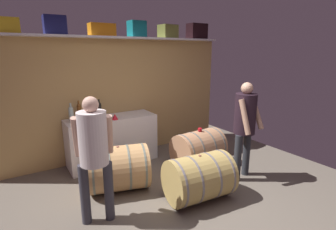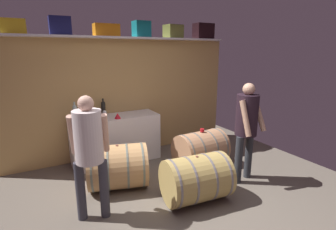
# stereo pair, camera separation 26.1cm
# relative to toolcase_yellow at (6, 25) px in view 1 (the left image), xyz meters

# --- Properties ---
(ground_plane) EXTENTS (5.66, 7.73, 0.02)m
(ground_plane) POSITION_rel_toolcase_yellow_xyz_m (1.68, -1.55, -2.34)
(ground_plane) COLOR #62594E
(back_wall_panel) EXTENTS (4.46, 0.10, 2.19)m
(back_wall_panel) POSITION_rel_toolcase_yellow_xyz_m (1.68, 0.15, -1.23)
(back_wall_panel) COLOR tan
(back_wall_panel) RESTS_ON ground
(high_shelf_board) EXTENTS (4.10, 0.40, 0.03)m
(high_shelf_board) POSITION_rel_toolcase_yellow_xyz_m (1.68, 0.00, -0.12)
(high_shelf_board) COLOR silver
(high_shelf_board) RESTS_ON back_wall_panel
(toolcase_yellow) EXTENTS (0.33, 0.27, 0.21)m
(toolcase_yellow) POSITION_rel_toolcase_yellow_xyz_m (0.00, 0.00, 0.00)
(toolcase_yellow) COLOR yellow
(toolcase_yellow) RESTS_ON high_shelf_board
(toolcase_navy) EXTENTS (0.32, 0.28, 0.28)m
(toolcase_navy) POSITION_rel_toolcase_yellow_xyz_m (0.64, 0.00, 0.03)
(toolcase_navy) COLOR navy
(toolcase_navy) RESTS_ON high_shelf_board
(toolcase_orange) EXTENTS (0.42, 0.23, 0.21)m
(toolcase_orange) POSITION_rel_toolcase_yellow_xyz_m (1.37, 0.00, -0.00)
(toolcase_orange) COLOR orange
(toolcase_orange) RESTS_ON high_shelf_board
(toolcase_teal) EXTENTS (0.30, 0.25, 0.28)m
(toolcase_teal) POSITION_rel_toolcase_yellow_xyz_m (2.02, 0.00, 0.04)
(toolcase_teal) COLOR #137B86
(toolcase_teal) RESTS_ON high_shelf_board
(toolcase_olive) EXTENTS (0.34, 0.30, 0.25)m
(toolcase_olive) POSITION_rel_toolcase_yellow_xyz_m (2.68, 0.00, 0.02)
(toolcase_olive) COLOR olive
(toolcase_olive) RESTS_ON high_shelf_board
(toolcase_black) EXTENTS (0.39, 0.25, 0.31)m
(toolcase_black) POSITION_rel_toolcase_yellow_xyz_m (3.40, 0.00, 0.05)
(toolcase_black) COLOR black
(toolcase_black) RESTS_ON high_shelf_board
(work_cabinet) EXTENTS (1.56, 0.55, 0.85)m
(work_cabinet) POSITION_rel_toolcase_yellow_xyz_m (1.38, -0.18, -1.90)
(work_cabinet) COLOR white
(work_cabinet) RESTS_ON ground
(wine_bottle_dark) EXTENTS (0.08, 0.08, 0.31)m
(wine_bottle_dark) POSITION_rel_toolcase_yellow_xyz_m (1.24, -0.01, -1.34)
(wine_bottle_dark) COLOR black
(wine_bottle_dark) RESTS_ON work_cabinet
(wine_bottle_clear) EXTENTS (0.08, 0.08, 0.32)m
(wine_bottle_clear) POSITION_rel_toolcase_yellow_xyz_m (0.72, -0.17, -1.34)
(wine_bottle_clear) COLOR #AFC3BB
(wine_bottle_clear) RESTS_ON work_cabinet
(wine_bottle_amber) EXTENTS (0.07, 0.07, 0.32)m
(wine_bottle_amber) POSITION_rel_toolcase_yellow_xyz_m (0.89, -0.00, -1.34)
(wine_bottle_amber) COLOR brown
(wine_bottle_amber) RESTS_ON work_cabinet
(wine_glass) EXTENTS (0.07, 0.07, 0.13)m
(wine_glass) POSITION_rel_toolcase_yellow_xyz_m (1.21, -0.19, -1.39)
(wine_glass) COLOR white
(wine_glass) RESTS_ON work_cabinet
(red_funnel) EXTENTS (0.11, 0.11, 0.10)m
(red_funnel) POSITION_rel_toolcase_yellow_xyz_m (1.38, -0.37, -1.43)
(red_funnel) COLOR red
(red_funnel) RESTS_ON work_cabinet
(wine_barrel_near) EXTENTS (0.88, 0.68, 0.64)m
(wine_barrel_near) POSITION_rel_toolcase_yellow_xyz_m (2.61, -1.12, -2.01)
(wine_barrel_near) COLOR tan
(wine_barrel_near) RESTS_ON ground
(wine_barrel_far) EXTENTS (0.99, 0.86, 0.67)m
(wine_barrel_far) POSITION_rel_toolcase_yellow_xyz_m (1.12, -1.14, -2.00)
(wine_barrel_far) COLOR tan
(wine_barrel_far) RESTS_ON ground
(wine_barrel_flank) EXTENTS (0.91, 0.71, 0.64)m
(wine_barrel_flank) POSITION_rel_toolcase_yellow_xyz_m (1.94, -1.96, -2.01)
(wine_barrel_flank) COLOR tan
(wine_barrel_flank) RESTS_ON ground
(tasting_cup) EXTENTS (0.07, 0.07, 0.05)m
(tasting_cup) POSITION_rel_toolcase_yellow_xyz_m (2.63, -1.12, -1.67)
(tasting_cup) COLOR red
(tasting_cup) RESTS_ON wine_barrel_near
(winemaker_pouring) EXTENTS (0.49, 0.41, 1.53)m
(winemaker_pouring) POSITION_rel_toolcase_yellow_xyz_m (2.92, -1.84, -1.39)
(winemaker_pouring) COLOR #2C2E34
(winemaker_pouring) RESTS_ON ground
(visitor_tasting) EXTENTS (0.49, 0.42, 1.51)m
(visitor_tasting) POSITION_rel_toolcase_yellow_xyz_m (0.63, -1.69, -1.40)
(visitor_tasting) COLOR #35343D
(visitor_tasting) RESTS_ON ground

